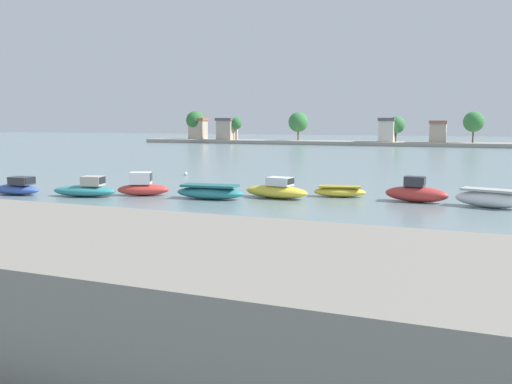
{
  "coord_description": "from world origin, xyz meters",
  "views": [
    {
      "loc": [
        23.28,
        -18.32,
        5.48
      ],
      "look_at": [
        9.37,
        17.0,
        0.44
      ],
      "focal_mm": 37.17,
      "sensor_mm": 36.0,
      "label": 1
    }
  ],
  "objects_px": {
    "moored_boat_1": "(86,189)",
    "mooring_buoy_1": "(186,174)",
    "moored_boat_4": "(277,190)",
    "mooring_buoy_0": "(365,260)",
    "moored_boat_7": "(490,199)",
    "moored_boat_0": "(17,188)",
    "moored_boat_3": "(210,192)",
    "moored_boat_2": "(143,187)",
    "moored_boat_5": "(340,192)",
    "moored_boat_6": "(416,193)"
  },
  "relations": [
    {
      "from": "moored_boat_1",
      "to": "mooring_buoy_1",
      "type": "distance_m",
      "value": 16.45
    },
    {
      "from": "moored_boat_4",
      "to": "mooring_buoy_0",
      "type": "distance_m",
      "value": 18.05
    },
    {
      "from": "moored_boat_7",
      "to": "mooring_buoy_0",
      "type": "xyz_separation_m",
      "value": [
        -5.08,
        -16.64,
        -0.45
      ]
    },
    {
      "from": "moored_boat_0",
      "to": "moored_boat_7",
      "type": "bearing_deg",
      "value": 8.16
    },
    {
      "from": "moored_boat_3",
      "to": "mooring_buoy_0",
      "type": "relative_size",
      "value": 20.76
    },
    {
      "from": "moored_boat_0",
      "to": "mooring_buoy_1",
      "type": "relative_size",
      "value": 12.14
    },
    {
      "from": "moored_boat_3",
      "to": "moored_boat_2",
      "type": "bearing_deg",
      "value": 177.86
    },
    {
      "from": "moored_boat_7",
      "to": "moored_boat_5",
      "type": "bearing_deg",
      "value": -172.32
    },
    {
      "from": "moored_boat_1",
      "to": "moored_boat_2",
      "type": "distance_m",
      "value": 4.14
    },
    {
      "from": "moored_boat_3",
      "to": "moored_boat_6",
      "type": "relative_size",
      "value": 1.17
    },
    {
      "from": "moored_boat_1",
      "to": "moored_boat_2",
      "type": "bearing_deg",
      "value": 16.41
    },
    {
      "from": "moored_boat_5",
      "to": "moored_boat_3",
      "type": "bearing_deg",
      "value": -163.29
    },
    {
      "from": "mooring_buoy_0",
      "to": "moored_boat_2",
      "type": "bearing_deg",
      "value": 145.0
    },
    {
      "from": "moored_boat_5",
      "to": "moored_boat_7",
      "type": "distance_m",
      "value": 10.15
    },
    {
      "from": "moored_boat_3",
      "to": "moored_boat_7",
      "type": "relative_size",
      "value": 1.13
    },
    {
      "from": "moored_boat_4",
      "to": "moored_boat_7",
      "type": "distance_m",
      "value": 14.2
    },
    {
      "from": "moored_boat_5",
      "to": "moored_boat_6",
      "type": "height_order",
      "value": "moored_boat_6"
    },
    {
      "from": "mooring_buoy_0",
      "to": "moored_boat_5",
      "type": "bearing_deg",
      "value": 105.57
    },
    {
      "from": "moored_boat_6",
      "to": "mooring_buoy_0",
      "type": "height_order",
      "value": "moored_boat_6"
    },
    {
      "from": "moored_boat_5",
      "to": "mooring_buoy_0",
      "type": "xyz_separation_m",
      "value": [
        4.99,
        -17.89,
        -0.27
      ]
    },
    {
      "from": "moored_boat_4",
      "to": "moored_boat_6",
      "type": "bearing_deg",
      "value": 17.86
    },
    {
      "from": "moored_boat_2",
      "to": "moored_boat_4",
      "type": "xyz_separation_m",
      "value": [
        9.79,
        2.39,
        -0.09
      ]
    },
    {
      "from": "moored_boat_3",
      "to": "moored_boat_4",
      "type": "height_order",
      "value": "moored_boat_4"
    },
    {
      "from": "moored_boat_5",
      "to": "moored_boat_1",
      "type": "bearing_deg",
      "value": -170.26
    },
    {
      "from": "moored_boat_3",
      "to": "moored_boat_7",
      "type": "height_order",
      "value": "moored_boat_7"
    },
    {
      "from": "moored_boat_7",
      "to": "moored_boat_2",
      "type": "bearing_deg",
      "value": -157.07
    },
    {
      "from": "moored_boat_5",
      "to": "moored_boat_7",
      "type": "relative_size",
      "value": 0.87
    },
    {
      "from": "moored_boat_7",
      "to": "moored_boat_0",
      "type": "bearing_deg",
      "value": -154.04
    },
    {
      "from": "moored_boat_5",
      "to": "moored_boat_6",
      "type": "relative_size",
      "value": 0.9
    },
    {
      "from": "moored_boat_3",
      "to": "moored_boat_7",
      "type": "distance_m",
      "value": 18.74
    },
    {
      "from": "moored_boat_4",
      "to": "moored_boat_2",
      "type": "bearing_deg",
      "value": -158.88
    },
    {
      "from": "moored_boat_3",
      "to": "moored_boat_5",
      "type": "height_order",
      "value": "moored_boat_3"
    },
    {
      "from": "moored_boat_7",
      "to": "moored_boat_6",
      "type": "bearing_deg",
      "value": -174.07
    },
    {
      "from": "moored_boat_0",
      "to": "moored_boat_3",
      "type": "bearing_deg",
      "value": 9.88
    },
    {
      "from": "moored_boat_2",
      "to": "mooring_buoy_0",
      "type": "xyz_separation_m",
      "value": [
        18.87,
        -13.21,
        -0.53
      ]
    },
    {
      "from": "moored_boat_0",
      "to": "moored_boat_6",
      "type": "height_order",
      "value": "moored_boat_6"
    },
    {
      "from": "moored_boat_4",
      "to": "moored_boat_5",
      "type": "height_order",
      "value": "moored_boat_4"
    },
    {
      "from": "moored_boat_1",
      "to": "moored_boat_0",
      "type": "bearing_deg",
      "value": 178.7
    },
    {
      "from": "moored_boat_3",
      "to": "moored_boat_6",
      "type": "distance_m",
      "value": 14.38
    },
    {
      "from": "moored_boat_0",
      "to": "mooring_buoy_0",
      "type": "height_order",
      "value": "moored_boat_0"
    },
    {
      "from": "moored_boat_5",
      "to": "mooring_buoy_0",
      "type": "height_order",
      "value": "moored_boat_5"
    },
    {
      "from": "moored_boat_3",
      "to": "mooring_buoy_1",
      "type": "distance_m",
      "value": 17.27
    },
    {
      "from": "moored_boat_1",
      "to": "moored_boat_3",
      "type": "height_order",
      "value": "moored_boat_1"
    },
    {
      "from": "moored_boat_7",
      "to": "moored_boat_1",
      "type": "bearing_deg",
      "value": -154.06
    },
    {
      "from": "moored_boat_0",
      "to": "moored_boat_1",
      "type": "distance_m",
      "value": 5.61
    },
    {
      "from": "moored_boat_1",
      "to": "moored_boat_4",
      "type": "height_order",
      "value": "moored_boat_4"
    },
    {
      "from": "moored_boat_3",
      "to": "moored_boat_5",
      "type": "xyz_separation_m",
      "value": [
        8.4,
        4.44,
        -0.1
      ]
    },
    {
      "from": "moored_boat_4",
      "to": "moored_boat_6",
      "type": "height_order",
      "value": "moored_boat_6"
    },
    {
      "from": "moored_boat_1",
      "to": "moored_boat_7",
      "type": "bearing_deg",
      "value": -1.43
    },
    {
      "from": "moored_boat_1",
      "to": "mooring_buoy_0",
      "type": "bearing_deg",
      "value": -39.06
    }
  ]
}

